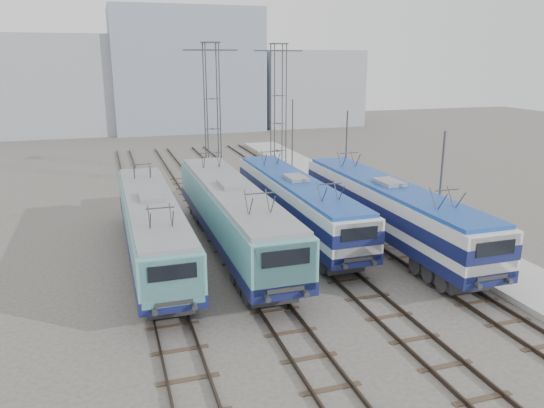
{
  "coord_description": "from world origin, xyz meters",
  "views": [
    {
      "loc": [
        -8.86,
        -22.18,
        10.74
      ],
      "look_at": [
        0.46,
        7.0,
        2.31
      ],
      "focal_mm": 35.0,
      "sensor_mm": 36.0,
      "label": 1
    }
  ],
  "objects": [
    {
      "name": "locomotive_far_right",
      "position": [
        6.75,
        4.14,
        2.32
      ],
      "size": [
        2.87,
        18.18,
        3.42
      ],
      "color": "#131848",
      "rests_on": "ground"
    },
    {
      "name": "locomotive_center_right",
      "position": [
        2.25,
        7.6,
        2.22
      ],
      "size": [
        2.74,
        17.34,
        3.26
      ],
      "color": "#131848",
      "rests_on": "ground"
    },
    {
      "name": "mast_rear",
      "position": [
        8.6,
        26.0,
        3.5
      ],
      "size": [
        0.12,
        0.12,
        7.0
      ],
      "primitive_type": "cylinder",
      "color": "#3F4247",
      "rests_on": "ground"
    },
    {
      "name": "locomotive_center_left",
      "position": [
        -2.25,
        5.84,
        2.33
      ],
      "size": [
        2.97,
        18.75,
        3.53
      ],
      "color": "#131848",
      "rests_on": "ground"
    },
    {
      "name": "building_east",
      "position": [
        24.0,
        62.0,
        6.0
      ],
      "size": [
        16.0,
        12.0,
        12.0
      ],
      "primitive_type": "cube",
      "color": "#949AA4",
      "rests_on": "ground"
    },
    {
      "name": "catenary_tower_east",
      "position": [
        6.5,
        24.0,
        6.64
      ],
      "size": [
        4.5,
        1.2,
        12.0
      ],
      "color": "#3F4247",
      "rests_on": "ground"
    },
    {
      "name": "building_west",
      "position": [
        -14.0,
        62.0,
        7.0
      ],
      "size": [
        18.0,
        12.0,
        14.0
      ],
      "primitive_type": "cube",
      "color": "#949AA4",
      "rests_on": "ground"
    },
    {
      "name": "platform",
      "position": [
        10.2,
        8.0,
        0.15
      ],
      "size": [
        4.0,
        70.0,
        0.3
      ],
      "primitive_type": "cube",
      "color": "#9E9E99",
      "rests_on": "ground"
    },
    {
      "name": "catenary_tower_west",
      "position": [
        0.0,
        22.0,
        6.64
      ],
      "size": [
        4.5,
        1.2,
        12.0
      ],
      "color": "#3F4247",
      "rests_on": "ground"
    },
    {
      "name": "building_center",
      "position": [
        4.0,
        62.0,
        9.0
      ],
      "size": [
        22.0,
        14.0,
        18.0
      ],
      "primitive_type": "cube",
      "color": "#8290A2",
      "rests_on": "ground"
    },
    {
      "name": "mast_mid",
      "position": [
        8.6,
        14.0,
        3.5
      ],
      "size": [
        0.12,
        0.12,
        7.0
      ],
      "primitive_type": "cylinder",
      "color": "#3F4247",
      "rests_on": "ground"
    },
    {
      "name": "ground",
      "position": [
        0.0,
        0.0,
        0.0
      ],
      "size": [
        160.0,
        160.0,
        0.0
      ],
      "primitive_type": "plane",
      "color": "#514C47"
    },
    {
      "name": "safety_cone",
      "position": [
        9.52,
        -0.48,
        0.58
      ],
      "size": [
        0.3,
        0.3,
        0.57
      ],
      "primitive_type": "cone",
      "color": "orange",
      "rests_on": "platform"
    },
    {
      "name": "mast_front",
      "position": [
        8.6,
        2.0,
        3.5
      ],
      "size": [
        0.12,
        0.12,
        7.0
      ],
      "primitive_type": "cylinder",
      "color": "#3F4247",
      "rests_on": "ground"
    },
    {
      "name": "locomotive_far_left",
      "position": [
        -6.75,
        5.55,
        2.17
      ],
      "size": [
        2.75,
        17.36,
        3.27
      ],
      "color": "#131848",
      "rests_on": "ground"
    }
  ]
}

